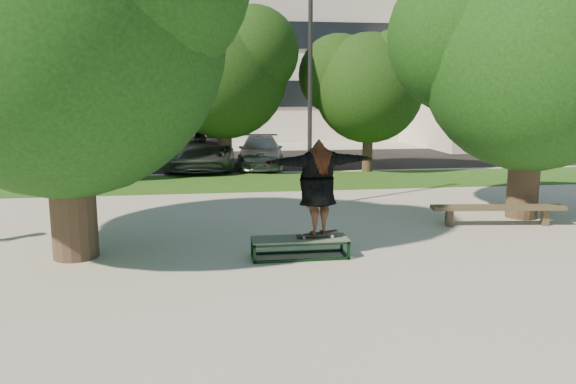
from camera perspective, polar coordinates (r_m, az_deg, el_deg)
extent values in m
plane|color=#AAA69D|center=(10.30, 1.72, -7.24)|extent=(120.00, 120.00, 0.00)
cube|color=#1F4915|center=(19.61, -0.20, 1.10)|extent=(30.00, 4.00, 0.02)
cube|color=black|center=(25.92, -4.42, 3.25)|extent=(40.00, 8.00, 0.01)
cylinder|color=#38281E|center=(11.07, -21.17, 1.79)|extent=(0.84, 0.84, 3.20)
sphere|color=black|center=(11.02, -22.00, 14.61)|extent=(5.80, 5.80, 5.80)
cylinder|color=#38281E|center=(14.93, 22.95, 3.26)|extent=(0.76, 0.76, 3.00)
sphere|color=black|center=(14.86, 23.57, 12.01)|extent=(5.20, 5.20, 5.20)
sphere|color=black|center=(14.98, 17.75, 14.84)|extent=(3.90, 3.90, 3.90)
cylinder|color=#38281E|center=(21.29, -21.30, 4.90)|extent=(0.44, 0.44, 2.80)
sphere|color=black|center=(21.23, -21.66, 10.44)|extent=(4.40, 4.40, 4.40)
sphere|color=black|center=(22.16, -24.18, 11.65)|extent=(3.30, 3.30, 3.30)
sphere|color=black|center=(20.63, -19.34, 12.75)|extent=(3.08, 3.08, 3.08)
cylinder|color=#38281E|center=(21.75, -6.39, 5.88)|extent=(0.50, 0.50, 3.00)
sphere|color=black|center=(21.71, -6.51, 11.73)|extent=(4.80, 4.80, 4.80)
sphere|color=black|center=(22.44, -9.74, 13.13)|extent=(3.60, 3.60, 3.60)
sphere|color=black|center=(21.33, -3.52, 14.06)|extent=(3.36, 3.36, 3.36)
cylinder|color=#38281E|center=(22.15, 8.10, 5.39)|extent=(0.40, 0.40, 2.60)
sphere|color=black|center=(22.08, 8.22, 10.39)|extent=(4.20, 4.20, 4.20)
sphere|color=black|center=(22.43, 5.17, 11.79)|extent=(3.15, 3.15, 3.15)
sphere|color=black|center=(21.98, 11.01, 12.23)|extent=(2.94, 2.94, 2.94)
cylinder|color=#2D2D30|center=(14.93, 2.25, 9.81)|extent=(0.12, 0.12, 6.00)
cube|color=beige|center=(41.98, -8.98, 16.69)|extent=(30.00, 14.00, 16.00)
cube|color=black|center=(34.63, -8.87, 9.83)|extent=(27.60, 0.12, 1.60)
cube|color=black|center=(34.80, -9.03, 15.60)|extent=(27.60, 0.12, 1.60)
cube|color=silver|center=(37.33, 24.06, 10.64)|extent=(15.00, 10.00, 8.00)
cube|color=#475147|center=(10.55, 1.20, -4.78)|extent=(1.80, 0.60, 0.03)
cylinder|color=white|center=(10.47, 1.63, -4.65)|extent=(0.06, 0.03, 0.06)
cylinder|color=white|center=(10.63, 1.48, -4.43)|extent=(0.06, 0.03, 0.06)
cylinder|color=white|center=(10.58, 4.52, -4.53)|extent=(0.06, 0.03, 0.06)
cylinder|color=white|center=(10.73, 4.33, -4.32)|extent=(0.06, 0.03, 0.06)
cube|color=black|center=(10.59, 3.00, -4.27)|extent=(0.78, 0.20, 0.10)
imported|color=#4E2721|center=(10.40, 3.04, 0.52)|extent=(2.25, 0.95, 1.77)
cube|color=brown|center=(13.59, 16.06, -2.47)|extent=(0.17, 0.17, 0.41)
cube|color=brown|center=(14.42, 24.66, -2.29)|extent=(0.17, 0.17, 0.41)
cube|color=brown|center=(13.92, 20.55, -1.48)|extent=(3.11, 0.78, 0.08)
imported|color=#BAB9BF|center=(26.10, -14.55, 4.46)|extent=(1.65, 3.92, 1.32)
imported|color=black|center=(26.33, -11.93, 4.63)|extent=(1.95, 4.23, 1.34)
imported|color=slate|center=(23.30, -8.95, 4.36)|extent=(2.76, 5.80, 1.60)
imported|color=#A3A3A8|center=(23.42, -2.80, 4.10)|extent=(2.22, 4.56, 1.28)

